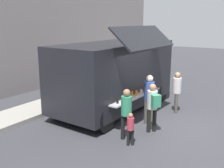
{
  "coord_description": "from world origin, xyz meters",
  "views": [
    {
      "loc": [
        -8.62,
        -3.68,
        3.64
      ],
      "look_at": [
        -0.32,
        1.77,
        1.3
      ],
      "focal_mm": 42.86,
      "sensor_mm": 36.0,
      "label": 1
    }
  ],
  "objects": [
    {
      "name": "ground_plane",
      "position": [
        0.0,
        0.0,
        0.0
      ],
      "size": [
        60.0,
        60.0,
        0.0
      ],
      "primitive_type": "plane",
      "color": "#38383D"
    },
    {
      "name": "food_truck_main",
      "position": [
        0.49,
        2.14,
        1.53
      ],
      "size": [
        5.79,
        3.49,
        3.47
      ],
      "rotation": [
        0.0,
        0.0,
        -0.04
      ],
      "color": "black",
      "rests_on": "ground"
    },
    {
      "name": "trash_bin",
      "position": [
        4.87,
        4.47,
        0.48
      ],
      "size": [
        0.6,
        0.6,
        0.97
      ],
      "primitive_type": "cylinder",
      "color": "#2B5E39",
      "rests_on": "ground"
    },
    {
      "name": "customer_front_ordering",
      "position": [
        -0.16,
        0.28,
        1.06
      ],
      "size": [
        0.36,
        0.36,
        1.78
      ],
      "rotation": [
        0.0,
        0.0,
        1.03
      ],
      "color": "#4C4740",
      "rests_on": "ground"
    },
    {
      "name": "customer_mid_with_backpack",
      "position": [
        -0.87,
        -0.19,
        1.01
      ],
      "size": [
        0.49,
        0.53,
        1.65
      ],
      "rotation": [
        0.0,
        0.0,
        0.91
      ],
      "color": "black",
      "rests_on": "ground"
    },
    {
      "name": "customer_rear_waiting",
      "position": [
        -1.82,
        0.25,
        0.97
      ],
      "size": [
        0.33,
        0.33,
        1.63
      ],
      "rotation": [
        0.0,
        0.0,
        0.49
      ],
      "color": "black",
      "rests_on": "ground"
    },
    {
      "name": "customer_extra_browsing",
      "position": [
        1.52,
        -0.15,
        1.0
      ],
      "size": [
        0.34,
        0.34,
        1.67
      ],
      "rotation": [
        0.0,
        0.0,
        1.95
      ],
      "color": "#4D4942",
      "rests_on": "ground"
    },
    {
      "name": "child_near_queue",
      "position": [
        -2.13,
        -0.08,
        0.61
      ],
      "size": [
        0.21,
        0.21,
        1.02
      ],
      "rotation": [
        0.0,
        0.0,
        0.71
      ],
      "color": "black",
      "rests_on": "ground"
    }
  ]
}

